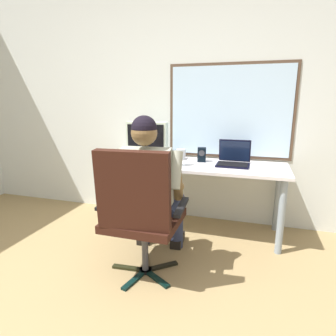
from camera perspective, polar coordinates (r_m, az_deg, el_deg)
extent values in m
cube|color=silver|center=(3.21, 1.95, 14.43)|extent=(5.31, 0.06, 2.76)
cube|color=#4C3828|center=(3.07, 12.22, 11.01)|extent=(1.28, 0.01, 0.97)
cube|color=silver|center=(3.07, 12.22, 11.01)|extent=(1.22, 0.02, 0.91)
cylinder|color=#83919E|center=(3.01, -11.93, -5.92)|extent=(0.06, 0.06, 0.68)
cylinder|color=#83919E|center=(2.68, 21.72, -9.13)|extent=(0.06, 0.06, 0.68)
cylinder|color=#83919E|center=(3.43, -7.99, -3.37)|extent=(0.06, 0.06, 0.68)
cylinder|color=#83919E|center=(3.14, 21.07, -5.77)|extent=(0.06, 0.06, 0.68)
cube|color=silver|center=(2.85, 5.06, 0.66)|extent=(1.81, 0.63, 0.03)
cube|color=black|center=(2.44, -7.81, -19.25)|extent=(0.28, 0.06, 0.02)
cube|color=black|center=(2.31, -6.66, -21.30)|extent=(0.11, 0.28, 0.02)
cube|color=black|center=(2.31, -2.36, -21.21)|extent=(0.26, 0.18, 0.02)
cube|color=black|center=(2.44, -1.31, -19.11)|extent=(0.24, 0.21, 0.02)
cube|color=black|center=(2.52, -4.58, -18.04)|extent=(0.14, 0.27, 0.02)
cylinder|color=black|center=(2.41, -4.54, -19.76)|extent=(0.10, 0.10, 0.02)
cylinder|color=#3F3F44|center=(2.30, -4.64, -15.35)|extent=(0.05, 0.05, 0.40)
cube|color=black|center=(2.20, -4.75, -10.30)|extent=(0.53, 0.53, 0.06)
cube|color=black|center=(1.88, -7.09, -4.65)|extent=(0.51, 0.14, 0.55)
cube|color=black|center=(2.09, 2.72, -7.76)|extent=(0.08, 0.37, 0.02)
cube|color=black|center=(2.25, -11.79, -6.44)|extent=(0.08, 0.37, 0.02)
cylinder|color=#28304B|center=(2.36, 0.77, -7.77)|extent=(0.18, 0.42, 0.15)
cylinder|color=#28304B|center=(2.64, 1.72, -10.96)|extent=(0.12, 0.12, 0.47)
cube|color=black|center=(2.78, 1.94, -14.14)|extent=(0.12, 0.25, 0.08)
cylinder|color=#28304B|center=(2.44, -6.64, -7.11)|extent=(0.18, 0.42, 0.15)
cylinder|color=#28304B|center=(2.71, -5.04, -10.30)|extent=(0.12, 0.12, 0.47)
cube|color=black|center=(2.85, -4.58, -13.44)|extent=(0.12, 0.25, 0.08)
cube|color=gray|center=(2.13, -4.60, -3.05)|extent=(0.40, 0.32, 0.53)
sphere|color=brown|center=(2.05, -4.80, 7.07)|extent=(0.19, 0.19, 0.19)
sphere|color=black|center=(2.05, -4.82, 7.90)|extent=(0.19, 0.19, 0.19)
cylinder|color=gray|center=(2.10, 1.51, -0.46)|extent=(0.10, 0.20, 0.29)
cylinder|color=brown|center=(2.22, 1.94, -3.38)|extent=(0.09, 0.17, 0.27)
sphere|color=brown|center=(2.26, 2.13, -3.74)|extent=(0.09, 0.09, 0.09)
cylinder|color=gray|center=(2.22, -9.68, 0.16)|extent=(0.10, 0.18, 0.29)
cylinder|color=brown|center=(2.36, -8.34, -0.19)|extent=(0.09, 0.17, 0.27)
sphere|color=brown|center=(2.43, -7.62, 1.80)|extent=(0.09, 0.09, 0.09)
cube|color=beige|center=(3.03, -4.07, 1.87)|extent=(0.26, 0.22, 0.02)
cylinder|color=beige|center=(3.02, -4.08, 2.51)|extent=(0.04, 0.04, 0.05)
cube|color=beige|center=(2.99, -4.14, 6.07)|extent=(0.43, 0.18, 0.33)
cube|color=black|center=(2.92, -4.54, 5.88)|extent=(0.38, 0.04, 0.29)
cube|color=black|center=(2.80, 12.83, 0.58)|extent=(0.31, 0.24, 0.02)
cube|color=black|center=(2.79, 12.84, 0.78)|extent=(0.28, 0.21, 0.00)
cube|color=black|center=(2.91, 13.21, 3.43)|extent=(0.31, 0.06, 0.22)
cube|color=#0F1933|center=(2.90, 13.20, 3.36)|extent=(0.28, 0.05, 0.20)
cylinder|color=silver|center=(2.75, 2.59, 0.55)|extent=(0.06, 0.06, 0.00)
cylinder|color=silver|center=(2.74, 2.60, 1.32)|extent=(0.01, 0.01, 0.07)
cylinder|color=silver|center=(2.72, 2.62, 2.93)|extent=(0.09, 0.09, 0.08)
cylinder|color=#57120D|center=(2.73, 2.61, 2.37)|extent=(0.08, 0.08, 0.03)
cube|color=black|center=(2.92, 6.77, 2.67)|extent=(0.09, 0.08, 0.15)
cylinder|color=#333338|center=(2.88, 6.76, 2.96)|extent=(0.06, 0.01, 0.06)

